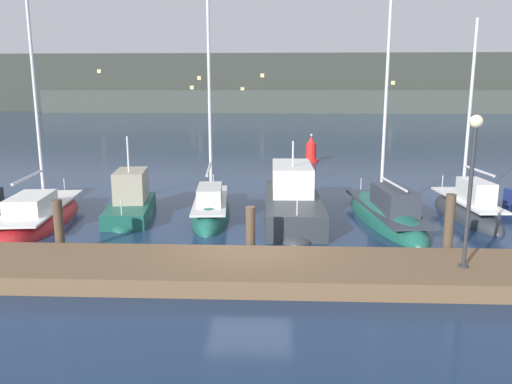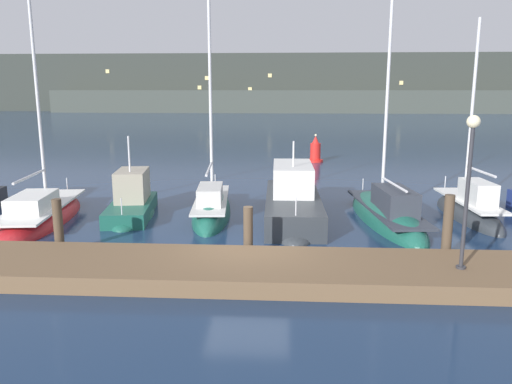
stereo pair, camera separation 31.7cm
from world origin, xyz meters
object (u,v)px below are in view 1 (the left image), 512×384
sailboat_berth_7 (467,213)px  channel_buoy (311,151)px  sailboat_berth_2 (40,219)px  dock_lamppost (472,167)px  motorboat_berth_3 (131,208)px  sailboat_berth_6 (386,217)px  motorboat_berth_5 (292,208)px  sailboat_berth_4 (211,212)px

sailboat_berth_7 → channel_buoy: size_ratio=4.29×
sailboat_berth_7 → channel_buoy: 15.69m
sailboat_berth_2 → dock_lamppost: 14.96m
motorboat_berth_3 → sailboat_berth_6: sailboat_berth_6 is taller
sailboat_berth_6 → channel_buoy: 15.61m
motorboat_berth_5 → sailboat_berth_7: bearing=2.9°
sailboat_berth_4 → sailboat_berth_7: bearing=0.5°
channel_buoy → dock_lamppost: dock_lamppost is taller
sailboat_berth_4 → sailboat_berth_6: 6.76m
dock_lamppost → sailboat_berth_2: bearing=158.1°
motorboat_berth_5 → sailboat_berth_6: 3.55m
sailboat_berth_6 → sailboat_berth_7: size_ratio=1.37×
sailboat_berth_4 → motorboat_berth_5: bearing=-4.7°
sailboat_berth_2 → motorboat_berth_3: 3.31m
sailboat_berth_4 → channel_buoy: 15.71m
dock_lamppost → sailboat_berth_4: bearing=137.2°
sailboat_berth_7 → motorboat_berth_3: bearing=-178.1°
sailboat_berth_6 → sailboat_berth_4: bearing=175.1°
channel_buoy → sailboat_berth_2: bearing=-124.4°
sailboat_berth_4 → dock_lamppost: bearing=-42.8°
sailboat_berth_2 → sailboat_berth_6: 13.01m
sailboat_berth_6 → sailboat_berth_7: bearing=11.4°
motorboat_berth_5 → sailboat_berth_2: bearing=-173.3°
motorboat_berth_3 → motorboat_berth_5: motorboat_berth_3 is taller
sailboat_berth_7 → channel_buoy: (-5.09, 14.83, 0.53)m
sailboat_berth_4 → sailboat_berth_2: bearing=-167.6°
sailboat_berth_2 → sailboat_berth_4: size_ratio=0.94×
motorboat_berth_5 → sailboat_berth_7: 6.80m
sailboat_berth_2 → sailboat_berth_6: sailboat_berth_6 is taller
sailboat_berth_2 → channel_buoy: (11.15, 16.28, 0.59)m
sailboat_berth_6 → dock_lamppost: sailboat_berth_6 is taller
sailboat_berth_6 → dock_lamppost: bearing=-84.2°
sailboat_berth_2 → sailboat_berth_6: bearing=3.5°
sailboat_berth_2 → sailboat_berth_4: 6.40m
sailboat_berth_6 → dock_lamppost: size_ratio=2.91×
motorboat_berth_3 → sailboat_berth_6: size_ratio=0.43×
sailboat_berth_4 → motorboat_berth_5: 3.22m
motorboat_berth_5 → sailboat_berth_4: bearing=175.3°
motorboat_berth_5 → dock_lamppost: 8.22m
motorboat_berth_5 → channel_buoy: (1.70, 15.17, 0.32)m
sailboat_berth_7 → dock_lamppost: size_ratio=2.13×
sailboat_berth_7 → motorboat_berth_5: bearing=-177.1°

